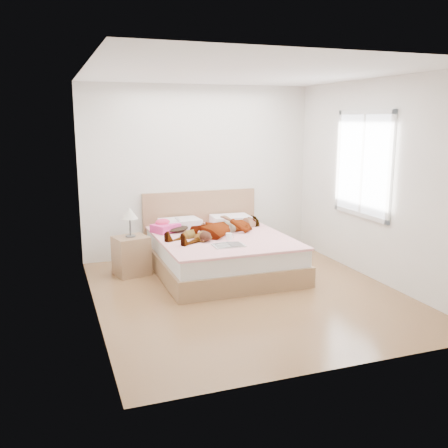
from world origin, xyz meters
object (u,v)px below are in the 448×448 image
object	(u,v)px
phone	(178,219)
coffee_mug	(229,236)
bed	(220,251)
magazine	(229,245)
towel	(165,227)
woman	(219,225)
plush_toy	(205,236)
nightstand	(131,253)

from	to	relation	value
phone	coffee_mug	bearing A→B (deg)	-85.79
bed	magazine	size ratio (longest dim) A/B	5.17
towel	phone	bearing A→B (deg)	10.33
woman	coffee_mug	distance (m)	0.40
woman	phone	xyz separation A→B (m)	(-0.50, 0.40, 0.05)
towel	plush_toy	bearing A→B (deg)	-63.02
coffee_mug	bed	bearing A→B (deg)	93.96
plush_toy	nightstand	size ratio (longest dim) A/B	0.26
woman	coffee_mug	world-z (taller)	woman
coffee_mug	phone	bearing A→B (deg)	122.06
plush_toy	coffee_mug	bearing A→B (deg)	-5.89
towel	coffee_mug	distance (m)	1.03
phone	bed	world-z (taller)	bed
woman	bed	bearing A→B (deg)	-46.42
woman	coffee_mug	xyz separation A→B (m)	(-0.00, -0.39, -0.07)
phone	nightstand	bearing A→B (deg)	172.04
magazine	plush_toy	distance (m)	0.40
plush_toy	nightstand	xyz separation A→B (m)	(-0.90, 0.50, -0.27)
towel	magazine	size ratio (longest dim) A/B	1.11
woman	plush_toy	size ratio (longest dim) A/B	6.93
coffee_mug	plush_toy	size ratio (longest dim) A/B	0.50
woman	nightstand	distance (m)	1.28
towel	plush_toy	size ratio (longest dim) A/B	1.82
plush_toy	magazine	bearing A→B (deg)	-57.40
bed	towel	size ratio (longest dim) A/B	4.65
bed	towel	bearing A→B (deg)	147.14
towel	woman	bearing A→B (deg)	-27.45
towel	coffee_mug	bearing A→B (deg)	-47.39
coffee_mug	plush_toy	xyz separation A→B (m)	(-0.33, 0.03, 0.03)
phone	bed	bearing A→B (deg)	-72.68
magazine	plush_toy	world-z (taller)	plush_toy
towel	nightstand	distance (m)	0.64
plush_toy	bed	bearing A→B (deg)	43.22
phone	towel	bearing A→B (deg)	162.47
woman	towel	xyz separation A→B (m)	(-0.70, 0.36, -0.04)
phone	towel	size ratio (longest dim) A/B	0.19
bed	coffee_mug	xyz separation A→B (m)	(0.02, -0.32, 0.28)
bed	towel	world-z (taller)	bed
coffee_mug	nightstand	bearing A→B (deg)	156.54
towel	nightstand	bearing A→B (deg)	-156.73
magazine	nightstand	size ratio (longest dim) A/B	0.43
nightstand	magazine	bearing A→B (deg)	-36.86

